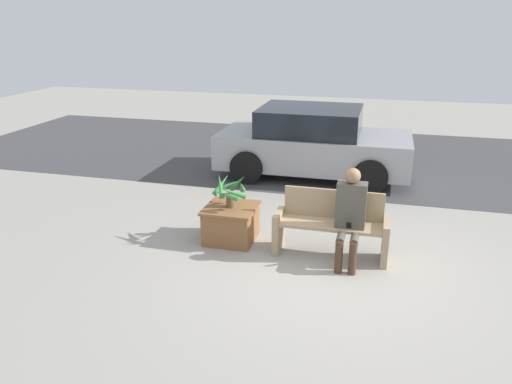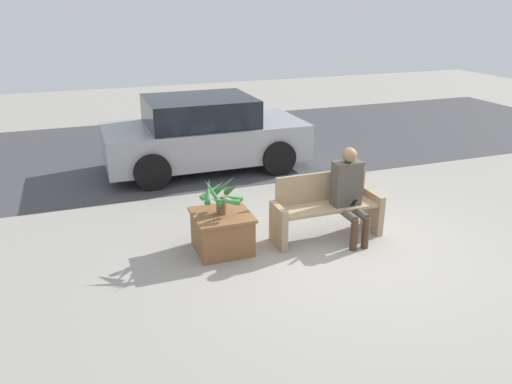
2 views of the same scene
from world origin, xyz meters
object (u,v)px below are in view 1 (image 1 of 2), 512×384
at_px(potted_plant, 230,189).
at_px(bench, 331,226).
at_px(planter_box, 231,222).
at_px(parked_car, 313,143).
at_px(person_seated, 350,212).

bearing_deg(potted_plant, bench, -3.42).
xyz_separation_m(bench, planter_box, (-1.51, 0.10, -0.15)).
relative_size(bench, parked_car, 0.40).
xyz_separation_m(bench, person_seated, (0.26, -0.17, 0.30)).
xyz_separation_m(planter_box, parked_car, (0.69, 3.58, 0.42)).
xyz_separation_m(person_seated, planter_box, (-1.77, 0.26, -0.45)).
bearing_deg(parked_car, bench, -77.32).
bearing_deg(bench, planter_box, 176.40).
relative_size(person_seated, potted_plant, 2.30).
xyz_separation_m(person_seated, parked_car, (-1.08, 3.84, -0.03)).
height_order(person_seated, parked_car, parked_car).
height_order(bench, potted_plant, potted_plant).
xyz_separation_m(bench, potted_plant, (-1.52, 0.09, 0.38)).
bearing_deg(potted_plant, planter_box, 41.73).
distance_m(bench, parked_car, 3.77).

